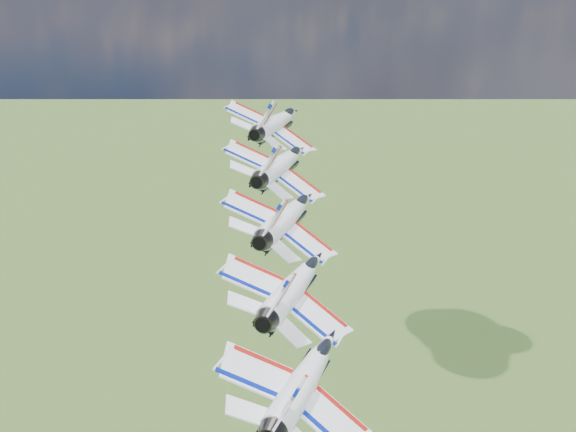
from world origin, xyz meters
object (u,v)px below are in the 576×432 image
Objects in this scene: jet_1 at (282,163)px; jet_3 at (296,285)px; jet_0 at (278,122)px; jet_4 at (306,378)px; jet_2 at (288,216)px.

jet_1 reaches higher than jet_3.
jet_0 reaches higher than jet_4.
jet_2 is 1.00× the size of jet_4.
jet_3 is (15.81, -18.40, -4.90)m from jet_1.
jet_0 is 1.00× the size of jet_4.
jet_4 is (7.90, -9.20, -2.45)m from jet_3.
jet_2 is 12.37m from jet_3.
jet_0 is 49.50m from jet_4.
jet_0 reaches higher than jet_2.
jet_2 reaches higher than jet_4.
jet_1 is at bearing 111.35° from jet_3.
jet_0 is 24.75m from jet_2.
jet_1 is 1.00× the size of jet_3.
jet_4 is (31.62, -36.80, -9.80)m from jet_0.
jet_3 is at bearing -68.65° from jet_2.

